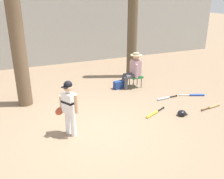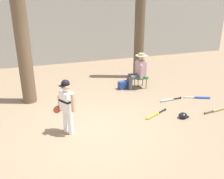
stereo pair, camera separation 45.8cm
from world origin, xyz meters
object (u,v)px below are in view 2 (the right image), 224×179
folding_stool (141,77)px  bat_blue_youth (200,97)px  seated_spectator (138,70)px  tree_behind_spectator (140,28)px  bat_aluminum_silver (168,100)px  bat_yellow_trainer (154,115)px  handbag_beside_stool (123,85)px  bat_wood_tan (217,110)px  batting_helmet_black (183,116)px  tree_near_player (19,14)px  young_ballplayer (66,103)px

folding_stool → bat_blue_youth: bearing=-47.2°
bat_blue_youth → seated_spectator: bearing=134.8°
tree_behind_spectator → bat_blue_youth: tree_behind_spectator is taller
bat_aluminum_silver → bat_yellow_trainer: bearing=-139.4°
folding_stool → handbag_beside_stool: folding_stool is taller
bat_wood_tan → batting_helmet_black: batting_helmet_black is taller
bat_aluminum_silver → bat_blue_youth: 1.04m
tree_near_player → bat_blue_youth: bearing=-16.4°
young_ballplayer → bat_wood_tan: (4.09, -0.20, -0.71)m
bat_aluminum_silver → bat_blue_youth: bearing=-8.6°
young_ballplayer → tree_near_player: bearing=109.8°
bat_yellow_trainer → bat_wood_tan: size_ratio=1.02×
bat_blue_youth → bat_aluminum_silver: bearing=171.4°
tree_near_player → seated_spectator: size_ratio=4.65×
tree_behind_spectator → folding_stool: (-0.41, -1.11, -1.49)m
bat_wood_tan → batting_helmet_black: 1.13m
young_ballplayer → bat_aluminum_silver: bearing=15.0°
young_ballplayer → folding_stool: young_ballplayer is taller
folding_stool → bat_aluminum_silver: folding_stool is taller
young_ballplayer → bat_wood_tan: young_ballplayer is taller
tree_behind_spectator → seated_spectator: bearing=-114.5°
folding_stool → bat_wood_tan: 2.68m
handbag_beside_stool → batting_helmet_black: (0.70, -2.50, -0.06)m
young_ballplayer → batting_helmet_black: (2.96, -0.25, -0.68)m
bat_aluminum_silver → bat_blue_youth: same height
handbag_beside_stool → folding_stool: bearing=-8.3°
seated_spectator → bat_blue_youth: bearing=-45.2°
tree_behind_spectator → bat_blue_youth: (0.95, -2.58, -1.82)m
tree_near_player → folding_stool: (3.63, -0.00, -2.16)m
folding_stool → tree_behind_spectator: bearing=69.8°
seated_spectator → bat_yellow_trainer: 2.21m
tree_near_player → bat_blue_youth: size_ratio=7.52×
seated_spectator → bat_blue_youth: size_ratio=1.62×
batting_helmet_black → tree_behind_spectator: bearing=85.1°
seated_spectator → bat_aluminum_silver: seated_spectator is taller
seated_spectator → handbag_beside_stool: bearing=170.4°
tree_behind_spectator → bat_blue_youth: size_ratio=5.76×
tree_near_player → seated_spectator: bearing=0.0°
tree_near_player → bat_blue_youth: 5.77m
bat_aluminum_silver → batting_helmet_black: bearing=-101.4°
tree_near_player → bat_aluminum_silver: size_ratio=7.64×
folding_stool → seated_spectator: 0.29m
handbag_beside_stool → batting_helmet_black: handbag_beside_stool is taller
handbag_beside_stool → bat_wood_tan: handbag_beside_stool is taller
tree_near_player → tree_behind_spectator: 4.24m
seated_spectator → bat_wood_tan: seated_spectator is taller
young_ballplayer → bat_aluminum_silver: (3.18, 0.85, -0.71)m
bat_yellow_trainer → bat_aluminum_silver: bearing=40.6°
handbag_beside_stool → bat_blue_youth: 2.50m
handbag_beside_stool → bat_aluminum_silver: handbag_beside_stool is taller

